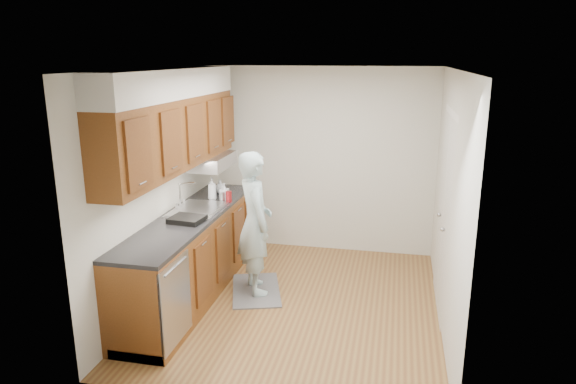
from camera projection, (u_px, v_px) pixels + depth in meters
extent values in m
plane|color=brown|center=(297.00, 304.00, 5.61)|extent=(3.50, 3.50, 0.00)
plane|color=white|center=(298.00, 69.00, 4.96)|extent=(3.50, 3.50, 0.00)
cube|color=beige|center=(163.00, 186.00, 5.59)|extent=(0.02, 3.50, 2.50)
cube|color=beige|center=(449.00, 202.00, 4.98)|extent=(0.02, 3.50, 2.50)
cube|color=beige|center=(323.00, 161.00, 6.94)|extent=(3.00, 0.02, 2.50)
cube|color=brown|center=(192.00, 257.00, 5.74)|extent=(0.60, 2.80, 0.90)
cube|color=black|center=(189.00, 217.00, 5.62)|extent=(0.63, 2.80, 0.04)
cube|color=#B2B2B7|center=(197.00, 214.00, 5.81)|extent=(0.48, 0.68, 0.14)
cube|color=#B2B2B7|center=(197.00, 209.00, 5.80)|extent=(0.52, 0.72, 0.01)
cube|color=#B2B2B7|center=(176.00, 302.00, 4.63)|extent=(0.03, 0.60, 0.80)
cube|color=brown|center=(174.00, 134.00, 5.41)|extent=(0.33, 2.80, 0.75)
cube|color=silver|center=(171.00, 83.00, 5.28)|extent=(0.35, 2.80, 0.30)
cube|color=#A5A5AA|center=(210.00, 161.00, 6.32)|extent=(0.46, 0.75, 0.16)
cube|color=white|center=(444.00, 215.00, 5.33)|extent=(0.02, 1.22, 2.05)
cube|color=slate|center=(256.00, 290.00, 5.92)|extent=(0.78, 1.02, 0.02)
imported|color=#A1BEC4|center=(255.00, 214.00, 5.68)|extent=(0.70, 0.78, 1.83)
imported|color=silver|center=(212.00, 189.00, 6.17)|extent=(0.15, 0.15, 0.28)
imported|color=silver|center=(224.00, 192.00, 6.16)|extent=(0.10, 0.10, 0.21)
imported|color=silver|center=(220.00, 186.00, 6.49)|extent=(0.18, 0.18, 0.17)
cylinder|color=#A51C22|center=(229.00, 197.00, 6.10)|extent=(0.09, 0.09, 0.13)
cylinder|color=#A5A5AA|center=(222.00, 197.00, 6.11)|extent=(0.08, 0.08, 0.12)
cube|color=black|center=(187.00, 219.00, 5.38)|extent=(0.37, 0.32, 0.05)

